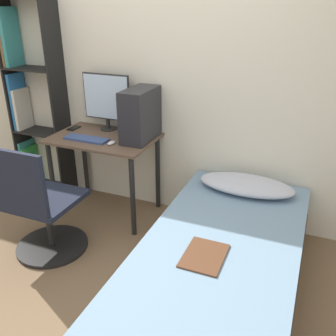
{
  "coord_description": "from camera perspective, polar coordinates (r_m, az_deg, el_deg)",
  "views": [
    {
      "loc": [
        1.32,
        -1.61,
        1.86
      ],
      "look_at": [
        0.38,
        0.66,
        0.75
      ],
      "focal_mm": 40.0,
      "sensor_mm": 36.0,
      "label": 1
    }
  ],
  "objects": [
    {
      "name": "pillow",
      "position": [
        3.06,
        11.85,
        -2.53
      ],
      "size": [
        0.76,
        0.36,
        0.11
      ],
      "color": "#B2B7C6",
      "rests_on": "bed"
    },
    {
      "name": "office_chair",
      "position": [
        3.06,
        -18.64,
        -6.6
      ],
      "size": [
        0.57,
        0.57,
        0.93
      ],
      "color": "black",
      "rests_on": "ground_plane"
    },
    {
      "name": "wall_back",
      "position": [
        3.33,
        -1.31,
        13.75
      ],
      "size": [
        8.0,
        0.05,
        2.5
      ],
      "color": "silver",
      "rests_on": "ground_plane"
    },
    {
      "name": "bookshelf",
      "position": [
        3.99,
        -20.29,
        9.8
      ],
      "size": [
        0.56,
        0.25,
        1.9
      ],
      "color": "black",
      "rests_on": "ground_plane"
    },
    {
      "name": "ground_plane",
      "position": [
        2.8,
        -13.09,
        -18.22
      ],
      "size": [
        14.0,
        14.0,
        0.0
      ],
      "primitive_type": "plane",
      "color": "brown"
    },
    {
      "name": "bed",
      "position": [
        2.59,
        7.79,
        -15.29
      ],
      "size": [
        1.0,
        2.04,
        0.45
      ],
      "color": "#4C3D2D",
      "rests_on": "ground_plane"
    },
    {
      "name": "keyboard",
      "position": [
        3.31,
        -12.33,
        4.35
      ],
      "size": [
        0.39,
        0.13,
        0.02
      ],
      "color": "#33477A",
      "rests_on": "desk"
    },
    {
      "name": "mouse",
      "position": [
        3.18,
        -8.64,
        3.82
      ],
      "size": [
        0.06,
        0.09,
        0.02
      ],
      "color": "silver",
      "rests_on": "desk"
    },
    {
      "name": "desk",
      "position": [
        3.4,
        -9.68,
        2.64
      ],
      "size": [
        0.92,
        0.61,
        0.75
      ],
      "color": "brown",
      "rests_on": "ground_plane"
    },
    {
      "name": "monitor",
      "position": [
        3.48,
        -9.36,
        10.31
      ],
      "size": [
        0.47,
        0.15,
        0.51
      ],
      "color": "black",
      "rests_on": "desk"
    },
    {
      "name": "magazine",
      "position": [
        2.32,
        5.54,
        -13.15
      ],
      "size": [
        0.24,
        0.32,
        0.01
      ],
      "color": "#56331E",
      "rests_on": "bed"
    },
    {
      "name": "phone",
      "position": [
        3.64,
        -14.15,
        5.91
      ],
      "size": [
        0.07,
        0.14,
        0.01
      ],
      "color": "black",
      "rests_on": "desk"
    },
    {
      "name": "pc_tower",
      "position": [
        3.2,
        -4.24,
        8.1
      ],
      "size": [
        0.21,
        0.42,
        0.44
      ],
      "color": "#232328",
      "rests_on": "desk"
    }
  ]
}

